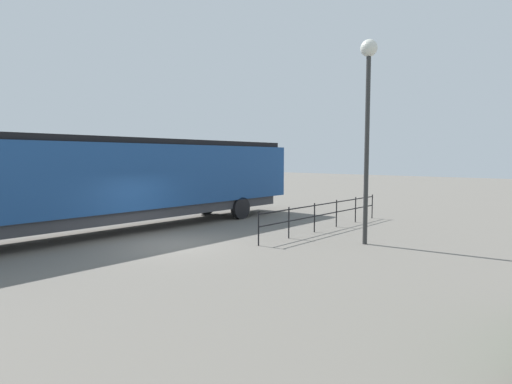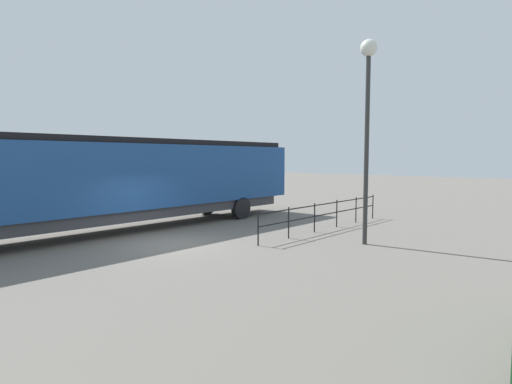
% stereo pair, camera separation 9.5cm
% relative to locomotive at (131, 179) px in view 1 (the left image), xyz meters
% --- Properties ---
extents(ground_plane, '(120.00, 120.00, 0.00)m').
position_rel_locomotive_xyz_m(ground_plane, '(3.57, -0.78, -2.19)').
color(ground_plane, '#666059').
extents(locomotive, '(2.86, 18.76, 3.88)m').
position_rel_locomotive_xyz_m(locomotive, '(0.00, 0.00, 0.00)').
color(locomotive, navy).
rests_on(locomotive, ground_plane).
extents(lamp_post, '(0.58, 0.58, 7.13)m').
position_rel_locomotive_xyz_m(lamp_post, '(8.83, 3.84, 3.03)').
color(lamp_post, '#2D2D2D').
rests_on(lamp_post, ground_plane).
extents(platform_fence, '(0.05, 8.89, 1.21)m').
position_rel_locomotive_xyz_m(platform_fence, '(6.16, 5.54, -1.42)').
color(platform_fence, black).
rests_on(platform_fence, ground_plane).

